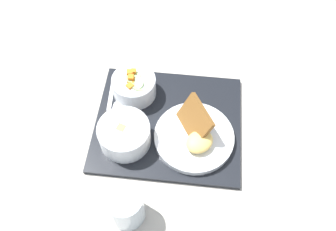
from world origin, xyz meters
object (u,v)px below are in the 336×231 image
object	(u,v)px
spoon	(117,114)
glass_water	(126,207)
plate_main	(194,136)
knife	(107,118)
bowl_salad	(134,85)
bowl_soup	(124,134)

from	to	relation	value
spoon	glass_water	bearing A→B (deg)	-160.19
plate_main	knife	distance (m)	0.23
bowl_salad	knife	xyz separation A→B (m)	(-0.05, -0.10, -0.03)
bowl_soup	knife	world-z (taller)	bowl_soup
bowl_salad	knife	distance (m)	0.11
knife	spoon	xyz separation A→B (m)	(0.02, 0.02, -0.00)
bowl_soup	glass_water	bearing A→B (deg)	-71.68
bowl_salad	knife	world-z (taller)	bowl_salad
bowl_salad	plate_main	xyz separation A→B (m)	(0.18, -0.10, -0.02)
plate_main	spoon	size ratio (longest dim) A/B	1.23
knife	spoon	world-z (taller)	knife
plate_main	spoon	xyz separation A→B (m)	(-0.21, 0.02, -0.01)
knife	bowl_soup	bearing A→B (deg)	-137.06
glass_water	spoon	bearing A→B (deg)	112.78
bowl_salad	knife	bearing A→B (deg)	-115.31
knife	bowl_salad	bearing A→B (deg)	-35.87
spoon	glass_water	xyz separation A→B (m)	(0.10, -0.24, 0.03)
plate_main	knife	bearing A→B (deg)	179.02
bowl_soup	plate_main	xyz separation A→B (m)	(0.16, 0.04, -0.02)
bowl_soup	plate_main	world-z (taller)	plate_main
plate_main	bowl_soup	bearing A→B (deg)	-165.08
bowl_salad	bowl_soup	distance (m)	0.15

